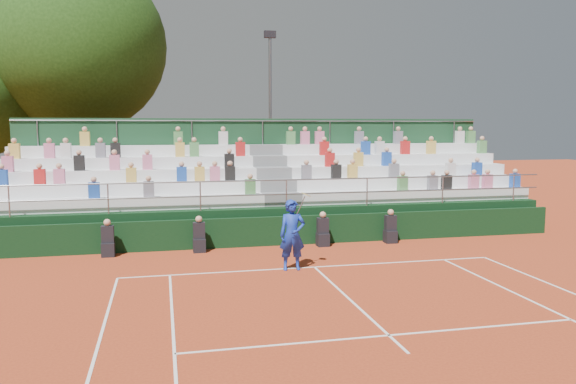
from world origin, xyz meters
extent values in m
plane|color=#A93C1C|center=(0.00, 0.00, 0.00)|extent=(90.00, 90.00, 0.00)
cube|color=white|center=(0.00, 0.00, 0.01)|extent=(11.00, 0.06, 0.01)
cube|color=white|center=(0.00, -3.20, 0.01)|extent=(0.06, 6.40, 0.01)
cube|color=white|center=(0.00, -5.49, 0.01)|extent=(8.22, 0.06, 0.01)
cube|color=black|center=(0.00, 3.20, 0.50)|extent=(20.00, 0.15, 1.00)
cube|color=black|center=(-5.96, 2.75, 0.22)|extent=(0.40, 0.40, 0.44)
cube|color=black|center=(-5.96, 2.75, 0.70)|extent=(0.38, 0.25, 0.55)
sphere|color=tan|center=(-5.96, 2.75, 1.08)|extent=(0.22, 0.22, 0.22)
cube|color=black|center=(-3.13, 2.75, 0.22)|extent=(0.40, 0.40, 0.44)
cube|color=black|center=(-3.13, 2.75, 0.70)|extent=(0.38, 0.25, 0.55)
sphere|color=tan|center=(-3.13, 2.75, 1.08)|extent=(0.22, 0.22, 0.22)
cube|color=black|center=(1.05, 2.75, 0.22)|extent=(0.40, 0.40, 0.44)
cube|color=black|center=(1.05, 2.75, 0.70)|extent=(0.38, 0.25, 0.55)
sphere|color=tan|center=(1.05, 2.75, 1.08)|extent=(0.22, 0.22, 0.22)
cube|color=black|center=(3.51, 2.75, 0.22)|extent=(0.40, 0.40, 0.44)
cube|color=black|center=(3.51, 2.75, 0.70)|extent=(0.38, 0.25, 0.55)
sphere|color=tan|center=(3.51, 2.75, 1.08)|extent=(0.22, 0.22, 0.22)
cube|color=black|center=(0.00, 6.30, 0.60)|extent=(20.00, 5.20, 1.20)
cube|color=silver|center=(-5.35, 4.62, 1.41)|extent=(9.30, 0.85, 0.42)
cube|color=silver|center=(5.35, 4.62, 1.41)|extent=(9.30, 0.85, 0.42)
cube|color=slate|center=(0.00, 4.62, 1.41)|extent=(1.40, 0.85, 0.42)
cube|color=silver|center=(-5.35, 5.47, 1.83)|extent=(9.30, 0.85, 0.42)
cube|color=silver|center=(5.35, 5.47, 1.83)|extent=(9.30, 0.85, 0.42)
cube|color=slate|center=(0.00, 5.47, 1.83)|extent=(1.40, 0.85, 0.42)
cube|color=silver|center=(-5.35, 6.33, 2.25)|extent=(9.30, 0.85, 0.42)
cube|color=silver|center=(5.35, 6.33, 2.25)|extent=(9.30, 0.85, 0.42)
cube|color=slate|center=(0.00, 6.33, 2.25)|extent=(1.40, 0.85, 0.42)
cube|color=silver|center=(-5.35, 7.17, 2.67)|extent=(9.30, 0.85, 0.42)
cube|color=silver|center=(5.35, 7.17, 2.67)|extent=(9.30, 0.85, 0.42)
cube|color=slate|center=(0.00, 7.17, 2.67)|extent=(1.40, 0.85, 0.42)
cube|color=silver|center=(-5.35, 8.03, 3.09)|extent=(9.30, 0.85, 0.42)
cube|color=silver|center=(5.35, 8.03, 3.09)|extent=(9.30, 0.85, 0.42)
cube|color=slate|center=(0.00, 8.03, 3.09)|extent=(1.40, 0.85, 0.42)
cube|color=#183F24|center=(0.00, 8.55, 2.20)|extent=(20.00, 0.12, 4.40)
cylinder|color=gray|center=(0.00, 3.75, 2.20)|extent=(20.00, 0.05, 0.05)
cylinder|color=gray|center=(0.00, 8.45, 4.30)|extent=(20.00, 0.05, 0.05)
cube|color=#1E4CB2|center=(-6.51, 4.47, 1.90)|extent=(0.36, 0.24, 0.56)
cube|color=slate|center=(-4.71, 4.47, 1.90)|extent=(0.36, 0.24, 0.56)
cube|color=#4C8C4C|center=(-1.17, 4.47, 1.90)|extent=(0.36, 0.24, 0.56)
cube|color=#1E4CB2|center=(-9.58, 5.32, 2.32)|extent=(0.36, 0.24, 0.56)
cube|color=red|center=(-8.37, 5.32, 2.32)|extent=(0.36, 0.24, 0.56)
cube|color=pink|center=(-7.74, 5.32, 2.32)|extent=(0.36, 0.24, 0.56)
cube|color=gold|center=(-5.33, 5.32, 2.32)|extent=(0.36, 0.24, 0.56)
cube|color=#1E4CB2|center=(-3.55, 5.32, 2.32)|extent=(0.36, 0.24, 0.56)
cube|color=gold|center=(-2.91, 5.32, 2.32)|extent=(0.36, 0.24, 0.56)
cube|color=pink|center=(-2.35, 5.32, 2.32)|extent=(0.36, 0.24, 0.56)
cube|color=black|center=(-1.79, 5.32, 2.32)|extent=(0.36, 0.24, 0.56)
cube|color=pink|center=(-9.58, 6.17, 2.74)|extent=(0.36, 0.24, 0.56)
cube|color=black|center=(-7.18, 6.17, 2.74)|extent=(0.36, 0.24, 0.56)
cube|color=pink|center=(-5.95, 6.17, 2.74)|extent=(0.36, 0.24, 0.56)
cube|color=pink|center=(-4.77, 6.17, 2.74)|extent=(0.36, 0.24, 0.56)
cube|color=black|center=(-1.71, 6.17, 2.74)|extent=(0.36, 0.24, 0.56)
cube|color=gold|center=(-9.53, 7.02, 3.16)|extent=(0.36, 0.24, 0.56)
cube|color=pink|center=(-8.33, 7.02, 3.16)|extent=(0.36, 0.24, 0.56)
cube|color=silver|center=(-7.75, 7.02, 3.16)|extent=(0.36, 0.24, 0.56)
cube|color=slate|center=(-6.51, 7.02, 3.16)|extent=(0.36, 0.24, 0.56)
cube|color=black|center=(-5.97, 7.02, 3.16)|extent=(0.36, 0.24, 0.56)
cube|color=gold|center=(-3.54, 7.02, 3.16)|extent=(0.36, 0.24, 0.56)
cube|color=#4C8C4C|center=(-2.99, 7.02, 3.16)|extent=(0.36, 0.24, 0.56)
cube|color=red|center=(-1.17, 7.02, 3.16)|extent=(0.36, 0.24, 0.56)
cube|color=gold|center=(-7.16, 7.88, 3.58)|extent=(0.36, 0.24, 0.56)
cube|color=#4C8C4C|center=(-3.58, 7.88, 3.58)|extent=(0.36, 0.24, 0.56)
cube|color=silver|center=(-1.75, 7.88, 3.58)|extent=(0.36, 0.24, 0.56)
cube|color=#4C8C4C|center=(4.71, 4.47, 1.90)|extent=(0.36, 0.24, 0.56)
cube|color=slate|center=(5.95, 4.47, 1.90)|extent=(0.36, 0.24, 0.56)
cube|color=black|center=(6.55, 4.47, 1.90)|extent=(0.36, 0.24, 0.56)
cube|color=pink|center=(7.71, 4.47, 1.90)|extent=(0.36, 0.24, 0.56)
cube|color=pink|center=(8.31, 4.47, 1.90)|extent=(0.36, 0.24, 0.56)
cube|color=#1E4CB2|center=(9.54, 4.47, 1.90)|extent=(0.36, 0.24, 0.56)
cube|color=slate|center=(1.13, 5.32, 2.32)|extent=(0.36, 0.24, 0.56)
cube|color=black|center=(2.32, 5.32, 2.32)|extent=(0.36, 0.24, 0.56)
cube|color=gold|center=(2.98, 5.32, 2.32)|extent=(0.36, 0.24, 0.56)
cube|color=slate|center=(4.71, 5.32, 2.32)|extent=(0.36, 0.24, 0.56)
cube|color=silver|center=(7.17, 5.32, 2.32)|extent=(0.36, 0.24, 0.56)
cube|color=#1E4CB2|center=(8.35, 5.32, 2.32)|extent=(0.36, 0.24, 0.56)
cube|color=red|center=(2.32, 6.17, 2.74)|extent=(0.36, 0.24, 0.56)
cube|color=gold|center=(3.52, 6.17, 2.74)|extent=(0.36, 0.24, 0.56)
cube|color=#1E4CB2|center=(4.74, 6.17, 2.74)|extent=(0.36, 0.24, 0.56)
cube|color=red|center=(2.33, 7.02, 3.16)|extent=(0.36, 0.24, 0.56)
cube|color=#1E4CB2|center=(4.14, 7.02, 3.16)|extent=(0.36, 0.24, 0.56)
cube|color=silver|center=(4.77, 7.02, 3.16)|extent=(0.36, 0.24, 0.56)
cube|color=red|center=(5.94, 7.02, 3.16)|extent=(0.36, 0.24, 0.56)
cube|color=gold|center=(7.14, 7.02, 3.16)|extent=(0.36, 0.24, 0.56)
cube|color=#4C8C4C|center=(9.58, 7.02, 3.16)|extent=(0.36, 0.24, 0.56)
cube|color=#4C8C4C|center=(1.10, 7.88, 3.58)|extent=(0.36, 0.24, 0.56)
cube|color=pink|center=(1.72, 7.88, 3.58)|extent=(0.36, 0.24, 0.56)
cube|color=pink|center=(2.37, 7.88, 3.58)|extent=(0.36, 0.24, 0.56)
cube|color=slate|center=(4.15, 7.88, 3.58)|extent=(0.36, 0.24, 0.56)
cube|color=slate|center=(5.98, 7.88, 3.58)|extent=(0.36, 0.24, 0.56)
cube|color=silver|center=(8.98, 7.88, 3.58)|extent=(0.36, 0.24, 0.56)
cube|color=#4C8C4C|center=(9.52, 7.88, 3.58)|extent=(0.36, 0.24, 0.56)
imported|color=#1633AA|center=(-0.69, -0.12, 1.01)|extent=(0.77, 0.53, 2.01)
cylinder|color=gray|center=(-0.44, -0.12, 1.85)|extent=(0.26, 0.03, 0.51)
cylinder|color=#E5D866|center=(-0.29, -0.12, 2.15)|extent=(0.26, 0.28, 0.14)
cylinder|color=#332212|center=(-8.00, 13.27, 2.29)|extent=(0.50, 0.50, 4.58)
sphere|color=#18370F|center=(-8.00, 13.27, 7.88)|extent=(8.25, 8.25, 8.25)
cylinder|color=gray|center=(1.33, 13.62, 4.29)|extent=(0.16, 0.16, 8.58)
cube|color=black|center=(1.33, 13.62, 8.76)|extent=(0.60, 0.25, 0.35)
camera|label=1|loc=(-4.24, -15.35, 4.06)|focal=35.00mm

